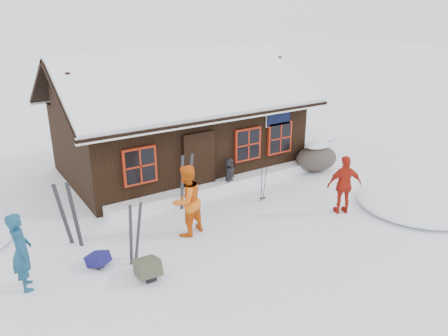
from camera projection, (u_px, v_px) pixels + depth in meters
The scene contains 15 objects.
ground at pixel (216, 231), 11.89m from camera, with size 120.00×120.00×0.00m, color white.
mountain_hut at pixel (179, 127), 16.03m from camera, with size 8.90×6.09×4.42m.
snow_drift at pixel (218, 186), 14.36m from camera, with size 7.60×0.60×0.35m, color white.
snow_mounds at pixel (229, 194), 14.20m from camera, with size 20.60×13.20×0.48m.
skier_teal at pixel (21, 252), 9.18m from camera, with size 0.65×0.43×1.78m, color navy.
skier_orange_left at pixel (187, 201), 11.40m from camera, with size 0.94×0.74×1.94m, color #D95B0F.
skier_orange_right at pixel (344, 185), 12.64m from camera, with size 1.03×0.43×1.76m, color #A91E11.
skier_crouched at pixel (229, 174), 14.40m from camera, with size 0.53×0.35×1.09m, color black.
boulder at pixel (316, 157), 16.13m from camera, with size 1.67×1.25×0.97m.
ski_pair_left at pixel (135, 234), 10.29m from camera, with size 0.50×0.25×1.50m.
ski_pair_mid at pixel (69, 215), 10.91m from camera, with size 0.51×0.38×1.75m.
ski_pair_right at pixel (186, 182), 13.02m from camera, with size 0.53×0.12×1.72m.
ski_poles at pixel (263, 184), 13.55m from camera, with size 0.21×0.10×1.17m.
backpack_blue at pixel (98, 261), 10.21m from camera, with size 0.37×0.49×0.27m, color #151354.
backpack_olive at pixel (148, 271), 9.77m from camera, with size 0.49×0.66×0.36m, color #3D3F2D.
Camera 1 is at (-5.56, -8.97, 5.73)m, focal length 35.00 mm.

